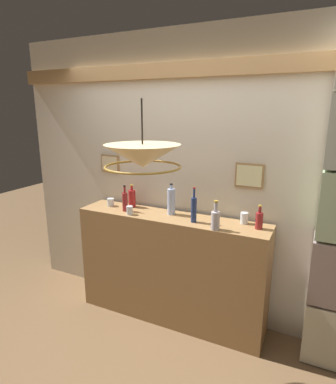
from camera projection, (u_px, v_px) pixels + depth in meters
ground_plane at (126, 374)px, 2.62m from camera, size 12.00×12.00×0.00m
panelled_rear_partition at (182, 173)px, 3.21m from camera, size 3.75×0.15×2.80m
bar_shelf_unit at (170, 268)px, 3.20m from camera, size 1.88×0.38×1.09m
liquor_bottle_mezcal at (215, 219)px, 2.71m from camera, size 0.07×0.07×0.25m
liquor_bottle_amaro at (132, 198)px, 3.35m from camera, size 0.07×0.07×0.24m
liquor_bottle_gin at (259, 220)px, 2.73m from camera, size 0.06×0.06×0.21m
liquor_bottle_rum at (125, 201)px, 3.20m from camera, size 0.05×0.05×0.26m
liquor_bottle_vermouth at (194, 209)px, 2.88m from camera, size 0.05×0.05×0.32m
liquor_bottle_tequila at (171, 201)px, 3.10m from camera, size 0.08×0.08×0.30m
glass_tumbler_rocks at (111, 202)px, 3.38m from camera, size 0.07×0.07×0.08m
glass_tumbler_highball at (130, 210)px, 3.11m from camera, size 0.06×0.06×0.08m
glass_tumbler_shot at (244, 218)px, 2.86m from camera, size 0.07×0.07×0.10m
pendant_lamp at (143, 157)px, 2.30m from camera, size 0.55×0.55×0.48m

